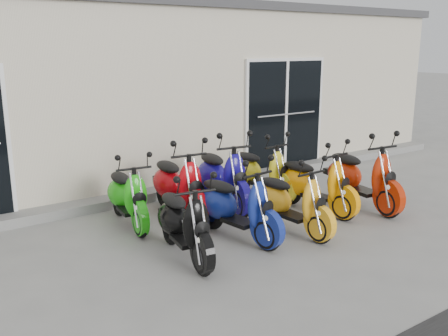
{
  "coord_description": "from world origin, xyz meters",
  "views": [
    {
      "loc": [
        -4.18,
        -5.4,
        2.55
      ],
      "look_at": [
        0.0,
        0.6,
        0.75
      ],
      "focal_mm": 40.0,
      "sensor_mm": 36.0,
      "label": 1
    }
  ],
  "objects_px": {
    "scooter_front_orange_a": "(292,193)",
    "scooter_back_green": "(127,187)",
    "scooter_front_blue": "(237,196)",
    "scooter_back_blue": "(222,168)",
    "scooter_front_black": "(184,213)",
    "scooter_front_red": "(362,168)",
    "scooter_front_orange_b": "(316,175)",
    "scooter_back_red": "(178,176)",
    "scooter_back_yellow": "(261,164)"
  },
  "relations": [
    {
      "from": "scooter_front_orange_a",
      "to": "scooter_back_green",
      "type": "xyz_separation_m",
      "value": [
        -1.76,
        1.54,
        0.0
      ]
    },
    {
      "from": "scooter_front_orange_a",
      "to": "scooter_front_blue",
      "type": "bearing_deg",
      "value": 160.89
    },
    {
      "from": "scooter_front_orange_a",
      "to": "scooter_back_blue",
      "type": "xyz_separation_m",
      "value": [
        -0.18,
        1.43,
        0.09
      ]
    },
    {
      "from": "scooter_front_black",
      "to": "scooter_front_red",
      "type": "xyz_separation_m",
      "value": [
        3.35,
        0.11,
        0.07
      ]
    },
    {
      "from": "scooter_front_red",
      "to": "scooter_front_orange_b",
      "type": "bearing_deg",
      "value": 168.91
    },
    {
      "from": "scooter_front_black",
      "to": "scooter_front_orange_a",
      "type": "distance_m",
      "value": 1.68
    },
    {
      "from": "scooter_front_orange_a",
      "to": "scooter_back_green",
      "type": "height_order",
      "value": "scooter_back_green"
    },
    {
      "from": "scooter_back_red",
      "to": "scooter_back_blue",
      "type": "height_order",
      "value": "scooter_back_blue"
    },
    {
      "from": "scooter_front_black",
      "to": "scooter_back_blue",
      "type": "relative_size",
      "value": 0.89
    },
    {
      "from": "scooter_back_yellow",
      "to": "scooter_front_red",
      "type": "bearing_deg",
      "value": -57.2
    },
    {
      "from": "scooter_front_orange_a",
      "to": "scooter_front_red",
      "type": "xyz_separation_m",
      "value": [
        1.68,
        0.19,
        0.08
      ]
    },
    {
      "from": "scooter_back_green",
      "to": "scooter_back_yellow",
      "type": "relative_size",
      "value": 0.97
    },
    {
      "from": "scooter_back_blue",
      "to": "scooter_front_orange_b",
      "type": "bearing_deg",
      "value": -33.66
    },
    {
      "from": "scooter_front_red",
      "to": "scooter_back_green",
      "type": "distance_m",
      "value": 3.69
    },
    {
      "from": "scooter_front_orange_b",
      "to": "scooter_back_green",
      "type": "xyz_separation_m",
      "value": [
        -2.66,
        1.1,
        -0.02
      ]
    },
    {
      "from": "scooter_front_blue",
      "to": "scooter_back_blue",
      "type": "bearing_deg",
      "value": 56.01
    },
    {
      "from": "scooter_front_black",
      "to": "scooter_back_blue",
      "type": "xyz_separation_m",
      "value": [
        1.5,
        1.35,
        0.08
      ]
    },
    {
      "from": "scooter_front_orange_b",
      "to": "scooter_front_red",
      "type": "xyz_separation_m",
      "value": [
        0.77,
        -0.25,
        0.05
      ]
    },
    {
      "from": "scooter_front_orange_a",
      "to": "scooter_front_red",
      "type": "height_order",
      "value": "scooter_front_red"
    },
    {
      "from": "scooter_front_orange_a",
      "to": "scooter_back_blue",
      "type": "relative_size",
      "value": 0.87
    },
    {
      "from": "scooter_front_orange_b",
      "to": "scooter_back_green",
      "type": "distance_m",
      "value": 2.88
    },
    {
      "from": "scooter_front_orange_a",
      "to": "scooter_back_red",
      "type": "relative_size",
      "value": 0.89
    },
    {
      "from": "scooter_front_orange_a",
      "to": "scooter_back_yellow",
      "type": "bearing_deg",
      "value": 63.04
    },
    {
      "from": "scooter_front_orange_a",
      "to": "scooter_back_yellow",
      "type": "distance_m",
      "value": 1.67
    },
    {
      "from": "scooter_front_orange_b",
      "to": "scooter_back_red",
      "type": "relative_size",
      "value": 0.93
    },
    {
      "from": "scooter_front_blue",
      "to": "scooter_back_green",
      "type": "distance_m",
      "value": 1.64
    },
    {
      "from": "scooter_back_red",
      "to": "scooter_back_yellow",
      "type": "xyz_separation_m",
      "value": [
        1.66,
        0.07,
        -0.05
      ]
    },
    {
      "from": "scooter_front_orange_b",
      "to": "scooter_front_orange_a",
      "type": "bearing_deg",
      "value": -159.06
    },
    {
      "from": "scooter_back_red",
      "to": "scooter_back_blue",
      "type": "xyz_separation_m",
      "value": [
        0.79,
        -0.02,
        0.02
      ]
    },
    {
      "from": "scooter_front_red",
      "to": "scooter_back_red",
      "type": "bearing_deg",
      "value": 161.49
    },
    {
      "from": "scooter_front_blue",
      "to": "scooter_back_blue",
      "type": "xyz_separation_m",
      "value": [
        0.6,
        1.2,
        0.06
      ]
    },
    {
      "from": "scooter_front_black",
      "to": "scooter_front_orange_b",
      "type": "height_order",
      "value": "scooter_front_orange_b"
    },
    {
      "from": "scooter_back_green",
      "to": "scooter_back_yellow",
      "type": "xyz_separation_m",
      "value": [
        2.44,
        -0.02,
        0.02
      ]
    },
    {
      "from": "scooter_front_blue",
      "to": "scooter_back_yellow",
      "type": "xyz_separation_m",
      "value": [
        1.46,
        1.29,
        -0.01
      ]
    },
    {
      "from": "scooter_front_red",
      "to": "scooter_back_red",
      "type": "xyz_separation_m",
      "value": [
        -2.65,
        1.26,
        -0.01
      ]
    },
    {
      "from": "scooter_front_orange_b",
      "to": "scooter_front_red",
      "type": "distance_m",
      "value": 0.81
    },
    {
      "from": "scooter_back_red",
      "to": "scooter_front_orange_a",
      "type": "bearing_deg",
      "value": -51.23
    },
    {
      "from": "scooter_back_red",
      "to": "scooter_back_blue",
      "type": "relative_size",
      "value": 0.97
    },
    {
      "from": "scooter_front_red",
      "to": "scooter_back_red",
      "type": "relative_size",
      "value": 1.02
    },
    {
      "from": "scooter_front_blue",
      "to": "scooter_back_red",
      "type": "bearing_deg",
      "value": 91.58
    },
    {
      "from": "scooter_front_black",
      "to": "scooter_front_orange_b",
      "type": "relative_size",
      "value": 0.97
    },
    {
      "from": "scooter_front_blue",
      "to": "scooter_front_red",
      "type": "bearing_deg",
      "value": -8.47
    },
    {
      "from": "scooter_front_black",
      "to": "scooter_front_orange_a",
      "type": "relative_size",
      "value": 1.02
    },
    {
      "from": "scooter_front_red",
      "to": "scooter_back_yellow",
      "type": "xyz_separation_m",
      "value": [
        -0.99,
        1.33,
        -0.06
      ]
    },
    {
      "from": "scooter_front_red",
      "to": "scooter_back_blue",
      "type": "bearing_deg",
      "value": 153.23
    },
    {
      "from": "scooter_back_green",
      "to": "scooter_back_red",
      "type": "height_order",
      "value": "scooter_back_red"
    },
    {
      "from": "scooter_back_yellow",
      "to": "scooter_front_blue",
      "type": "bearing_deg",
      "value": -142.41
    },
    {
      "from": "scooter_front_black",
      "to": "scooter_back_green",
      "type": "relative_size",
      "value": 1.01
    },
    {
      "from": "scooter_front_blue",
      "to": "scooter_front_orange_b",
      "type": "height_order",
      "value": "scooter_front_blue"
    },
    {
      "from": "scooter_front_black",
      "to": "scooter_back_red",
      "type": "bearing_deg",
      "value": 71.35
    }
  ]
}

